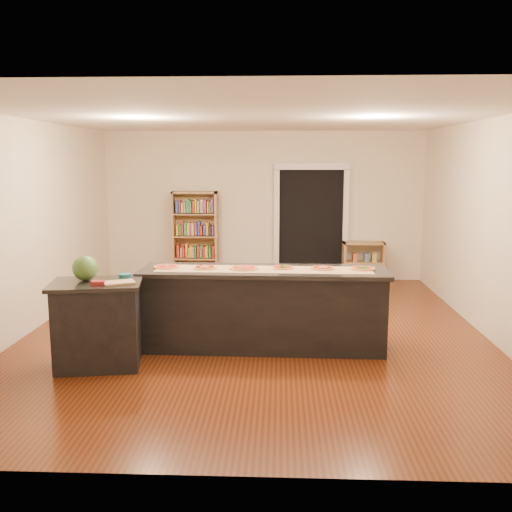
{
  "coord_description": "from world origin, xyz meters",
  "views": [
    {
      "loc": [
        0.32,
        -7.3,
        2.27
      ],
      "look_at": [
        0.0,
        0.2,
        1.0
      ],
      "focal_mm": 40.0,
      "sensor_mm": 36.0,
      "label": 1
    }
  ],
  "objects_px": {
    "waste_bin": "(245,274)",
    "watermelon": "(85,268)",
    "kitchen_island": "(264,308)",
    "side_counter": "(98,324)",
    "bookshelf": "(195,236)",
    "low_shelf": "(363,262)"
  },
  "relations": [
    {
      "from": "waste_bin",
      "to": "watermelon",
      "type": "relative_size",
      "value": 1.16
    },
    {
      "from": "side_counter",
      "to": "kitchen_island",
      "type": "bearing_deg",
      "value": 11.94
    },
    {
      "from": "side_counter",
      "to": "bookshelf",
      "type": "bearing_deg",
      "value": 75.36
    },
    {
      "from": "side_counter",
      "to": "low_shelf",
      "type": "xyz_separation_m",
      "value": [
        3.56,
        4.6,
        -0.1
      ]
    },
    {
      "from": "kitchen_island",
      "to": "side_counter",
      "type": "distance_m",
      "value": 1.94
    },
    {
      "from": "bookshelf",
      "to": "waste_bin",
      "type": "bearing_deg",
      "value": -10.09
    },
    {
      "from": "watermelon",
      "to": "bookshelf",
      "type": "bearing_deg",
      "value": 83.32
    },
    {
      "from": "kitchen_island",
      "to": "waste_bin",
      "type": "xyz_separation_m",
      "value": [
        -0.46,
        3.73,
        -0.33
      ]
    },
    {
      "from": "low_shelf",
      "to": "watermelon",
      "type": "bearing_deg",
      "value": -129.16
    },
    {
      "from": "bookshelf",
      "to": "waste_bin",
      "type": "height_order",
      "value": "bookshelf"
    },
    {
      "from": "kitchen_island",
      "to": "watermelon",
      "type": "relative_size",
      "value": 10.63
    },
    {
      "from": "kitchen_island",
      "to": "side_counter",
      "type": "bearing_deg",
      "value": -157.33
    },
    {
      "from": "low_shelf",
      "to": "side_counter",
      "type": "bearing_deg",
      "value": -127.74
    },
    {
      "from": "kitchen_island",
      "to": "watermelon",
      "type": "height_order",
      "value": "watermelon"
    },
    {
      "from": "side_counter",
      "to": "low_shelf",
      "type": "distance_m",
      "value": 5.82
    },
    {
      "from": "bookshelf",
      "to": "side_counter",
      "type": "bearing_deg",
      "value": -94.94
    },
    {
      "from": "low_shelf",
      "to": "bookshelf",
      "type": "bearing_deg",
      "value": 179.76
    },
    {
      "from": "kitchen_island",
      "to": "low_shelf",
      "type": "xyz_separation_m",
      "value": [
        1.75,
        3.89,
        -0.11
      ]
    },
    {
      "from": "kitchen_island",
      "to": "waste_bin",
      "type": "height_order",
      "value": "kitchen_island"
    },
    {
      "from": "watermelon",
      "to": "kitchen_island",
      "type": "bearing_deg",
      "value": 18.58
    },
    {
      "from": "bookshelf",
      "to": "watermelon",
      "type": "distance_m",
      "value": 4.59
    },
    {
      "from": "kitchen_island",
      "to": "low_shelf",
      "type": "bearing_deg",
      "value": 66.75
    }
  ]
}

